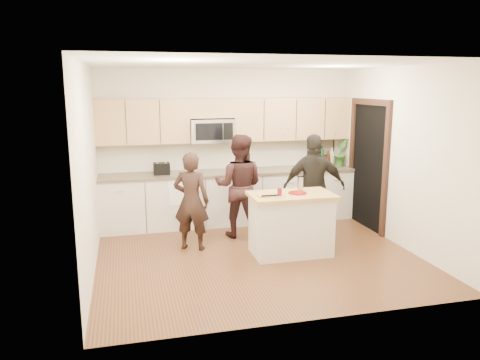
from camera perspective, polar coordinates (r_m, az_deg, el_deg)
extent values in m
plane|color=brown|center=(6.89, 2.02, -9.10)|extent=(4.50, 4.50, 0.00)
cube|color=beige|center=(8.46, -1.64, 4.20)|extent=(4.50, 0.02, 2.70)
cube|color=beige|center=(4.69, 8.86, -1.87)|extent=(4.50, 0.02, 2.70)
cube|color=beige|center=(6.31, -17.95, 1.14)|extent=(0.02, 4.00, 2.70)
cube|color=beige|center=(7.48, 18.94, 2.62)|extent=(0.02, 4.00, 2.70)
cube|color=white|center=(6.46, 2.19, 13.94)|extent=(4.50, 4.00, 0.02)
cube|color=beige|center=(8.33, -1.15, -2.22)|extent=(4.50, 0.62, 0.90)
cube|color=brown|center=(8.22, -1.15, 0.95)|extent=(4.50, 0.66, 0.04)
cube|color=tan|center=(8.06, -11.78, 7.00)|extent=(1.55, 0.33, 0.75)
cube|color=tan|center=(8.58, 6.26, 7.43)|extent=(2.17, 0.33, 0.75)
cube|color=tan|center=(8.18, -3.57, 8.75)|extent=(0.78, 0.33, 0.33)
cube|color=silver|center=(8.17, -3.49, 6.04)|extent=(0.76, 0.40, 0.40)
cube|color=black|center=(7.96, -3.79, 5.89)|extent=(0.47, 0.01, 0.29)
cube|color=black|center=(8.02, -1.45, 5.96)|extent=(0.17, 0.01, 0.29)
cube|color=black|center=(8.28, 15.39, 1.53)|extent=(0.02, 1.05, 2.10)
cube|color=black|center=(7.78, 17.32, 0.80)|extent=(0.06, 0.10, 2.10)
cube|color=black|center=(8.77, 13.46, 2.16)|extent=(0.06, 0.10, 2.10)
cube|color=black|center=(8.16, 15.69, 9.15)|extent=(0.06, 1.25, 0.10)
cube|color=black|center=(9.07, 10.54, 4.06)|extent=(0.30, 0.03, 0.38)
cube|color=tan|center=(9.06, 10.58, 4.04)|extent=(0.24, 0.00, 0.32)
cube|color=white|center=(7.81, -7.45, -1.35)|extent=(0.34, 0.01, 0.48)
cube|color=white|center=(8.05, -7.74, 0.74)|extent=(0.34, 0.60, 0.01)
cube|color=beige|center=(6.85, 6.21, -5.55)|extent=(1.11, 0.65, 0.85)
cube|color=tan|center=(6.73, 6.29, -1.88)|extent=(1.20, 0.70, 0.05)
cylinder|color=maroon|center=(6.74, 7.02, -1.58)|extent=(0.26, 0.26, 0.02)
cube|color=silver|center=(6.84, 7.35, -0.46)|extent=(0.07, 0.05, 0.20)
cube|color=black|center=(6.82, 7.37, 0.43)|extent=(0.08, 0.06, 0.02)
cylinder|color=maroon|center=(6.58, 4.85, -1.45)|extent=(0.06, 0.06, 0.11)
cube|color=tan|center=(6.54, 3.27, -1.92)|extent=(0.25, 0.16, 0.02)
cube|color=black|center=(6.47, 3.63, -1.89)|extent=(0.24, 0.03, 0.02)
cube|color=silver|center=(6.41, 4.67, -2.08)|extent=(0.22, 0.02, 0.01)
cube|color=black|center=(8.01, -9.54, 1.38)|extent=(0.27, 0.21, 0.20)
cube|color=silver|center=(7.99, -10.06, 2.07)|extent=(0.03, 0.15, 0.00)
cube|color=silver|center=(8.00, -9.06, 2.11)|extent=(0.03, 0.15, 0.00)
cylinder|color=#381A0A|center=(8.73, 8.40, 2.69)|extent=(0.08, 0.08, 0.33)
cylinder|color=black|center=(8.83, 9.60, 2.81)|extent=(0.08, 0.08, 0.35)
cylinder|color=#381A0A|center=(8.77, 10.66, 2.53)|extent=(0.08, 0.08, 0.30)
cylinder|color=#ADAB88|center=(8.87, 11.13, 2.75)|extent=(0.08, 0.08, 0.34)
cylinder|color=black|center=(8.63, 9.96, 2.79)|extent=(0.06, 0.06, 0.41)
imported|color=#3B762F|center=(8.91, 12.10, 3.35)|extent=(0.35, 0.37, 0.52)
imported|color=black|center=(6.96, -5.96, -2.59)|extent=(0.63, 0.54, 1.48)
imported|color=black|center=(7.51, -0.13, -0.74)|extent=(0.98, 0.88, 1.66)
imported|color=black|center=(7.44, 9.00, -0.91)|extent=(1.04, 0.58, 1.69)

